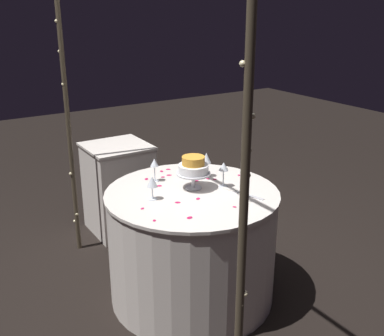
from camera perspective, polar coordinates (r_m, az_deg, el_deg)
ground_plane at (r=3.32m, az=-0.00°, el=-15.17°), size 12.00×12.00×0.00m
decorative_arch at (r=2.56m, az=-8.32°, el=10.23°), size 2.12×0.06×2.27m
main_table at (r=3.12m, az=-0.00°, el=-9.41°), size 1.12×1.12×0.76m
side_table at (r=4.06m, az=-9.02°, el=-2.46°), size 0.51×0.51×0.78m
tiered_cake at (r=2.96m, az=0.17°, el=0.06°), size 0.22×0.22×0.22m
wine_glass_0 at (r=2.81m, az=-4.91°, el=-1.79°), size 0.06×0.06×0.15m
wine_glass_1 at (r=3.17m, az=1.79°, el=1.13°), size 0.06×0.06×0.17m
wine_glass_2 at (r=3.10m, az=-4.64°, el=0.45°), size 0.06×0.06×0.16m
wine_glass_3 at (r=3.00m, az=3.90°, el=0.00°), size 0.06×0.06×0.17m
cake_knife at (r=2.94m, az=5.96°, el=-3.07°), size 0.29×0.12×0.01m
rose_petal_0 at (r=3.35m, az=-2.93°, el=-0.16°), size 0.04×0.04×0.00m
rose_petal_1 at (r=3.17m, az=1.95°, el=-1.32°), size 0.03×0.03×0.00m
rose_petal_2 at (r=3.05m, az=-4.03°, el=-2.19°), size 0.04×0.04×0.00m
rose_petal_3 at (r=3.24m, az=-2.83°, el=-0.88°), size 0.04×0.04×0.00m
rose_petal_4 at (r=2.73m, az=-6.11°, el=-4.96°), size 0.03×0.03×0.00m
rose_petal_5 at (r=3.31m, az=-3.74°, el=-0.39°), size 0.04×0.03×0.00m
rose_petal_6 at (r=3.25m, az=5.78°, el=-0.88°), size 0.03×0.03×0.00m
rose_petal_7 at (r=2.85m, az=0.75°, el=-3.79°), size 0.04×0.04×0.00m
rose_petal_8 at (r=2.80m, az=-1.77°, el=-4.24°), size 0.04×0.04×0.00m
rose_petal_9 at (r=3.18m, az=-5.63°, el=-1.35°), size 0.04×0.04×0.00m
rose_petal_10 at (r=3.20m, az=-3.60°, el=-1.10°), size 0.02×0.03×0.00m
rose_petal_11 at (r=2.75m, az=5.24°, el=-4.77°), size 0.03×0.03×0.00m
rose_petal_12 at (r=3.16m, az=2.81°, el=-1.39°), size 0.03×0.03×0.00m
rose_petal_13 at (r=2.58m, az=-4.65°, el=-6.44°), size 0.03×0.03×0.00m
rose_petal_14 at (r=2.61m, az=-0.29°, el=-6.11°), size 0.04×0.04×0.00m
rose_petal_15 at (r=3.13m, az=0.49°, el=-1.57°), size 0.04×0.04×0.00m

